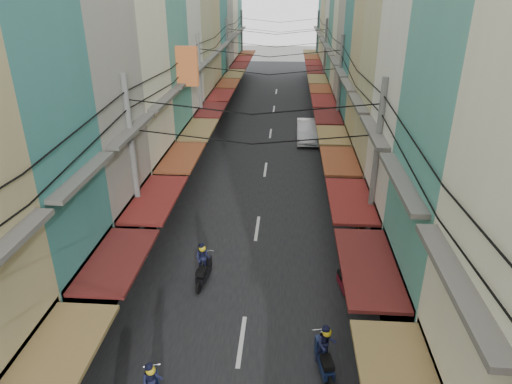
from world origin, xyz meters
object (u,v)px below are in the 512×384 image
at_px(traffic_sign, 380,261).
at_px(market_umbrella, 504,371).
at_px(white_car, 307,140).
at_px(bicycle, 444,310).

bearing_deg(traffic_sign, market_umbrella, -65.49).
distance_m(white_car, bicycle, 20.81).
bearing_deg(bicycle, white_car, 20.58).
bearing_deg(white_car, bicycle, -77.14).
distance_m(bicycle, market_umbrella, 5.42).
bearing_deg(bicycle, traffic_sign, 96.80).
relative_size(white_car, bicycle, 3.14).
bearing_deg(traffic_sign, white_car, 95.47).
bearing_deg(white_car, market_umbrella, -80.23).
height_order(white_car, bicycle, white_car).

